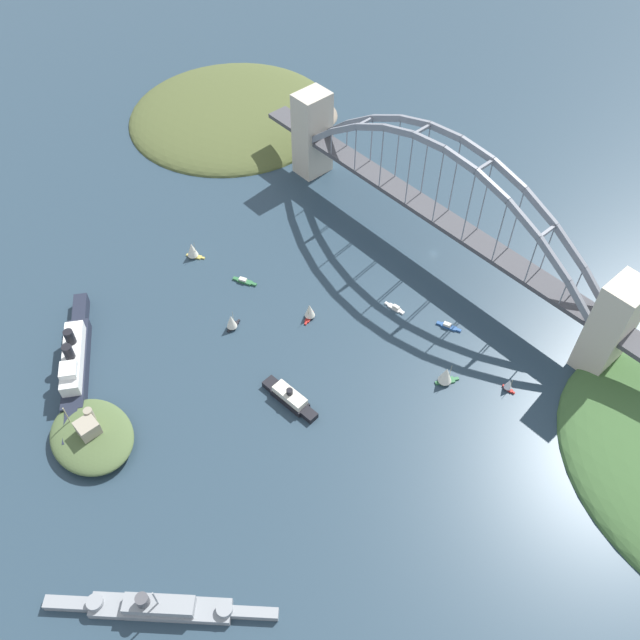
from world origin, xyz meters
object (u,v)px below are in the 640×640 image
object	(u,v)px
seaplane_taxiing_near_bridge	(494,245)
small_boat_1	(244,281)
small_boat_0	(192,250)
small_boat_3	(395,308)
small_boat_6	(448,326)
harbor_ferry_steamer	(290,397)
small_boat_5	(310,311)
harbor_arch_bridge	(441,214)
small_boat_7	(446,375)
small_boat_4	(231,321)
ocean_liner	(75,362)
naval_cruiser	(158,607)
fort_island_mid_harbor	(92,436)
small_boat_2	(509,384)

from	to	relation	value
seaplane_taxiing_near_bridge	small_boat_1	distance (m)	131.28
small_boat_0	small_boat_3	xyz separation A→B (m)	(-94.90, -51.66, -4.04)
small_boat_0	small_boat_6	size ratio (longest dim) A/B	0.89
harbor_ferry_steamer	small_boat_5	bearing A→B (deg)	-51.39
small_boat_1	small_boat_5	xyz separation A→B (m)	(-39.21, -9.23, 3.63)
harbor_arch_bridge	small_boat_7	xyz separation A→B (m)	(-58.15, 58.05, -21.34)
small_boat_4	small_boat_3	bearing A→B (deg)	-123.00
small_boat_3	small_boat_5	xyz separation A→B (m)	(23.57, 34.04, 3.66)
seaplane_taxiing_near_bridge	small_boat_3	bearing A→B (deg)	85.94
seaplane_taxiing_near_bridge	harbor_ferry_steamer	bearing A→B (deg)	90.75
ocean_liner	small_boat_1	world-z (taller)	ocean_liner
naval_cruiser	small_boat_4	distance (m)	127.98
fort_island_mid_harbor	small_boat_1	xyz separation A→B (m)	(30.92, -101.30, -3.21)
small_boat_7	harbor_ferry_steamer	bearing A→B (deg)	56.59
naval_cruiser	small_boat_4	world-z (taller)	naval_cruiser
ocean_liner	small_boat_5	bearing A→B (deg)	-114.89
naval_cruiser	harbor_arch_bridge	bearing A→B (deg)	-74.52
small_boat_1	small_boat_3	world-z (taller)	small_boat_1
ocean_liner	fort_island_mid_harbor	distance (m)	39.21
small_boat_5	small_boat_6	world-z (taller)	small_boat_5
small_boat_3	small_boat_4	world-z (taller)	small_boat_4
harbor_arch_bridge	small_boat_4	bearing A→B (deg)	75.10
harbor_ferry_steamer	small_boat_0	xyz separation A→B (m)	(101.67, -20.36, 2.19)
small_boat_6	small_boat_7	size ratio (longest dim) A/B	1.04
small_boat_3	harbor_arch_bridge	bearing A→B (deg)	-72.38
small_boat_0	small_boat_5	bearing A→B (deg)	-166.12
small_boat_2	fort_island_mid_harbor	bearing A→B (deg)	56.60
small_boat_1	seaplane_taxiing_near_bridge	bearing A→B (deg)	-121.04
harbor_arch_bridge	small_boat_2	bearing A→B (deg)	152.86
small_boat_2	small_boat_4	xyz separation A→B (m)	(107.91, 68.37, 1.14)
small_boat_3	small_boat_7	size ratio (longest dim) A/B	0.99
small_boat_0	ocean_liner	bearing A→B (deg)	108.07
ocean_liner	seaplane_taxiing_near_bridge	size ratio (longest dim) A/B	8.00
small_boat_5	small_boat_7	xyz separation A→B (m)	(-68.02, -19.14, 0.72)
naval_cruiser	small_boat_2	bearing A→B (deg)	-97.81
small_boat_3	small_boat_6	world-z (taller)	small_boat_6
harbor_ferry_steamer	small_boat_3	world-z (taller)	harbor_ferry_steamer
harbor_ferry_steamer	small_boat_3	distance (m)	72.37
small_boat_4	small_boat_1	bearing A→B (deg)	-48.11
harbor_arch_bridge	harbor_ferry_steamer	distance (m)	119.39
small_boat_2	small_boat_7	distance (m)	27.27
harbor_arch_bridge	small_boat_5	size ratio (longest dim) A/B	26.56
ocean_liner	small_boat_0	xyz separation A→B (m)	(26.08, -79.93, -0.86)
harbor_ferry_steamer	small_boat_4	world-z (taller)	small_boat_4
small_boat_4	seaplane_taxiing_near_bridge	bearing A→B (deg)	-109.43
harbor_arch_bridge	fort_island_mid_harbor	xyz separation A→B (m)	(18.16, 187.72, -22.48)
small_boat_2	small_boat_5	bearing A→B (deg)	22.46
ocean_liner	small_boat_0	world-z (taller)	ocean_liner
naval_cruiser	small_boat_3	bearing A→B (deg)	-75.10
fort_island_mid_harbor	ocean_liner	bearing A→B (deg)	-19.35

